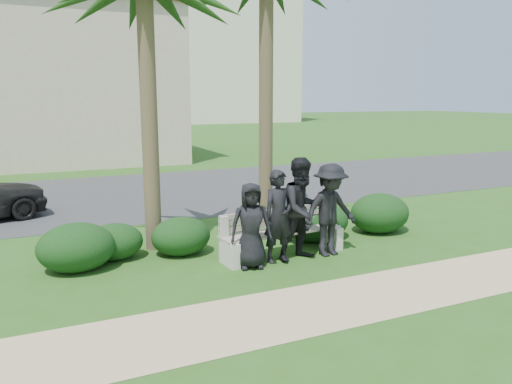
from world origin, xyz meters
The scene contains 16 objects.
ground centered at (0.00, 0.00, 0.00)m, with size 160.00×160.00×0.00m, color #2A4F16.
footpath centered at (0.00, -1.80, 0.00)m, with size 30.00×1.60×0.01m, color tan.
asphalt_street centered at (0.00, 8.00, 0.00)m, with size 160.00×8.00×0.01m, color #2D2D30.
stucco_bldg_right centered at (-1.00, 18.00, 3.66)m, with size 8.40×8.40×7.30m.
hotel_tower centered at (14.00, 55.00, 13.41)m, with size 26.00×18.00×37.30m.
park_bench centered at (0.56, 0.53, 0.39)m, with size 2.50×0.75×0.86m.
man_a centered at (-0.27, 0.16, 0.77)m, with size 0.75×0.49×1.53m, color black.
man_b centered at (0.33, 0.24, 0.86)m, with size 0.62×0.41×1.71m, color black.
man_c centered at (0.79, 0.19, 0.96)m, with size 0.93×0.73×1.92m, color black.
man_d centered at (1.39, 0.17, 0.89)m, with size 1.15×0.66×1.78m, color black.
hedge_a centered at (-3.11, 1.32, 0.44)m, with size 1.33×1.10×0.87m, color #0E3411.
hedge_b centered at (-2.40, 1.67, 0.35)m, with size 1.07×0.88×0.70m, color #0E3411.
hedge_c centered at (-1.18, 1.43, 0.37)m, with size 1.15×0.95×0.75m, color #0E3411.
hedge_d centered at (1.61, 1.17, 0.41)m, with size 1.25×1.03×0.82m, color #0E3411.
hedge_e centered at (1.88, 1.25, 0.40)m, with size 1.22×1.01×0.80m, color #0E3411.
hedge_f centered at (3.36, 1.15, 0.45)m, with size 1.39×1.14×0.90m, color #0E3411.
Camera 1 is at (-3.75, -7.63, 3.00)m, focal length 35.00 mm.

